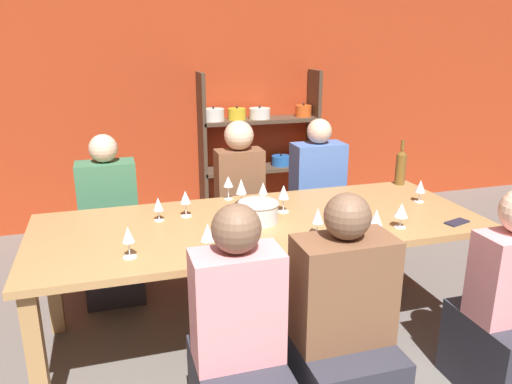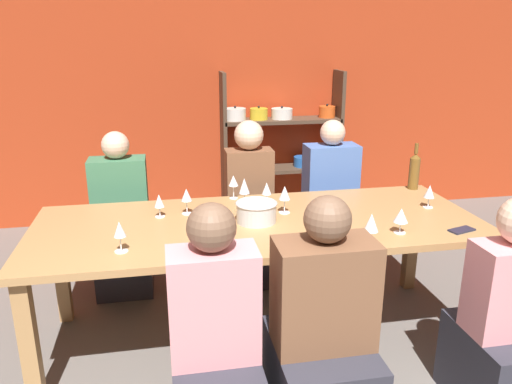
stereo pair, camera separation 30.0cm
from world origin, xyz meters
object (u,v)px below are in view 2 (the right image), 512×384
Objects in this scene: wine_glass_white_a at (312,219)px; wine_glass_empty_b at (120,231)px; wine_glass_red_b at (429,192)px; wine_glass_red_d at (401,216)px; person_near_c at (504,334)px; wine_glass_empty_a at (186,196)px; person_near_a at (215,362)px; shelf_unit at (282,158)px; person_near_b at (321,352)px; person_far_a at (329,217)px; wine_glass_red_a at (244,187)px; wine_glass_red_f at (159,202)px; wine_bottle_green at (414,171)px; wine_glass_white_b at (267,189)px; cell_phone at (462,230)px; wine_glass_red_g at (233,182)px; mixing_bowl at (256,211)px; wine_glass_red_c at (285,194)px; wine_glass_red_e at (371,224)px; person_far_c at (123,233)px; person_far_b at (249,222)px; wine_glass_red_h at (196,231)px; dining_table at (259,233)px.

wine_glass_empty_b reaches higher than wine_glass_white_a.
wine_glass_white_a is (-0.87, -0.34, 0.00)m from wine_glass_red_b.
person_near_c reaches higher than wine_glass_red_d.
wine_glass_empty_a is 0.14× the size of person_near_a.
person_near_b is at bearing -99.99° from shelf_unit.
wine_glass_empty_a is 1.39m from person_far_a.
wine_glass_red_a is 1.26× the size of wine_glass_red_d.
person_near_b reaches higher than person_near_c.
wine_glass_red_f is 1.31m from person_near_b.
wine_glass_red_a is 1.16× the size of wine_glass_white_a.
wine_bottle_green is 2.28× the size of wine_glass_white_b.
wine_bottle_green is at bearing 8.17° from wine_glass_empty_a.
cell_phone is at bearing 106.39° from person_far_a.
wine_glass_red_b is 1.03× the size of wine_glass_red_d.
wine_glass_red_a is 0.16m from wine_glass_red_g.
wine_glass_red_d is at bearing -1.06° from wine_glass_empty_b.
cell_phone is at bearing -4.71° from wine_glass_white_a.
wine_glass_empty_b reaches higher than mixing_bowl.
wine_glass_red_c reaches higher than wine_glass_red_e.
mixing_bowl is 1.26m from person_far_c.
wine_glass_white_a is 1.10m from person_near_c.
person_far_a is at bearing 106.39° from cell_phone.
wine_glass_white_a is at bearing 79.32° from person_near_b.
wine_glass_red_e is 0.99× the size of cell_phone.
wine_glass_white_a is 0.95× the size of wine_glass_empty_b.
person_near_a is at bearing -109.00° from shelf_unit.
person_far_b reaches higher than person_near_a.
cell_phone is at bearing -92.51° from wine_glass_red_b.
wine_glass_red_h is (-0.38, -0.39, 0.06)m from mixing_bowl.
wine_glass_red_c is at bearing 53.13° from person_far_a.
cell_phone is at bearing -18.04° from mixing_bowl.
wine_glass_white_b is 1.56m from person_near_c.
dining_table is 18.33× the size of wine_glass_red_d.
person_far_c is (-0.51, 1.66, -0.00)m from person_near_a.
person_far_c reaches higher than wine_glass_red_h.
shelf_unit is at bearing 91.89° from wine_glass_red_d.
wine_glass_red_c is 0.20m from wine_glass_white_b.
person_far_c is (-0.83, 0.54, -0.47)m from wine_glass_red_a.
person_far_c reaches higher than wine_glass_red_c.
wine_glass_white_a is 0.96× the size of wine_glass_red_e.
wine_glass_red_c reaches higher than dining_table.
wine_glass_red_f is at bearing 175.24° from wine_glass_red_b.
wine_glass_red_a is 1.23m from person_near_b.
dining_table is 1.39m from person_near_c.
person_far_c is at bearing 113.62° from wine_glass_red_f.
person_near_c is at bearing -1.15° from person_near_a.
wine_bottle_green is 1.22m from wine_glass_white_a.
person_near_c is at bearing -47.22° from wine_glass_red_c.
wine_glass_red_g reaches higher than wine_glass_red_d.
mixing_bowl is 0.22× the size of person_near_c.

